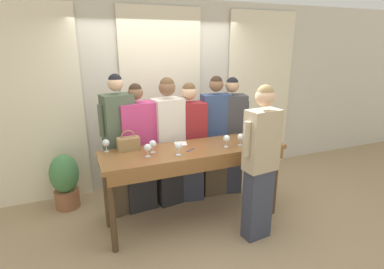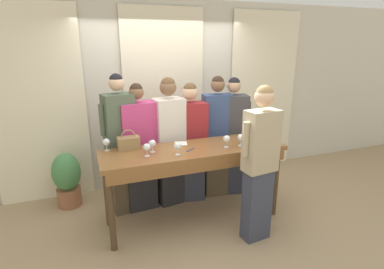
% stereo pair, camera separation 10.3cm
% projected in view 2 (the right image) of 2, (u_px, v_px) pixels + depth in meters
% --- Properties ---
extents(ground_plane, '(18.00, 18.00, 0.00)m').
position_uv_depth(ground_plane, '(194.00, 219.00, 3.86)').
color(ground_plane, tan).
extents(wall_back, '(12.00, 0.06, 2.80)m').
position_uv_depth(wall_back, '(163.00, 95.00, 4.65)').
color(wall_back, beige).
rests_on(wall_back, ground_plane).
extents(curtain_panel_left, '(1.25, 0.03, 2.69)m').
position_uv_depth(curtain_panel_left, '(38.00, 108.00, 4.02)').
color(curtain_panel_left, '#EFE5C6').
rests_on(curtain_panel_left, ground_plane).
extents(curtain_panel_center, '(1.25, 0.03, 2.69)m').
position_uv_depth(curtain_panel_center, '(165.00, 99.00, 4.61)').
color(curtain_panel_center, '#EFE5C6').
rests_on(curtain_panel_center, ground_plane).
extents(curtain_panel_right, '(1.25, 0.03, 2.69)m').
position_uv_depth(curtain_panel_right, '(263.00, 93.00, 5.20)').
color(curtain_panel_right, '#EFE5C6').
rests_on(curtain_panel_right, ground_plane).
extents(tasting_bar, '(2.21, 0.65, 0.97)m').
position_uv_depth(tasting_bar, '(195.00, 158.00, 3.59)').
color(tasting_bar, brown).
rests_on(tasting_bar, ground_plane).
extents(wine_bottle, '(0.07, 0.07, 0.33)m').
position_uv_depth(wine_bottle, '(249.00, 136.00, 3.65)').
color(wine_bottle, black).
rests_on(wine_bottle, tasting_bar).
extents(handbag, '(0.26, 0.14, 0.24)m').
position_uv_depth(handbag, '(129.00, 143.00, 3.52)').
color(handbag, '#997A4C').
rests_on(handbag, tasting_bar).
extents(wine_glass_front_left, '(0.08, 0.08, 0.15)m').
position_uv_depth(wine_glass_front_left, '(152.00, 144.00, 3.42)').
color(wine_glass_front_left, white).
rests_on(wine_glass_front_left, tasting_bar).
extents(wine_glass_front_mid, '(0.08, 0.08, 0.15)m').
position_uv_depth(wine_glass_front_mid, '(178.00, 146.00, 3.33)').
color(wine_glass_front_mid, white).
rests_on(wine_glass_front_mid, tasting_bar).
extents(wine_glass_front_right, '(0.08, 0.08, 0.15)m').
position_uv_depth(wine_glass_front_right, '(227.00, 139.00, 3.58)').
color(wine_glass_front_right, white).
rests_on(wine_glass_front_right, tasting_bar).
extents(wine_glass_center_left, '(0.08, 0.08, 0.15)m').
position_uv_depth(wine_glass_center_left, '(264.00, 136.00, 3.69)').
color(wine_glass_center_left, white).
rests_on(wine_glass_center_left, tasting_bar).
extents(wine_glass_center_mid, '(0.08, 0.08, 0.15)m').
position_uv_depth(wine_glass_center_mid, '(241.00, 138.00, 3.63)').
color(wine_glass_center_mid, white).
rests_on(wine_glass_center_mid, tasting_bar).
extents(wine_glass_center_right, '(0.08, 0.08, 0.15)m').
position_uv_depth(wine_glass_center_right, '(147.00, 147.00, 3.29)').
color(wine_glass_center_right, white).
rests_on(wine_glass_center_right, tasting_bar).
extents(wine_glass_back_left, '(0.08, 0.08, 0.15)m').
position_uv_depth(wine_glass_back_left, '(106.00, 142.00, 3.46)').
color(wine_glass_back_left, white).
rests_on(wine_glass_back_left, tasting_bar).
extents(napkin, '(0.19, 0.19, 0.00)m').
position_uv_depth(napkin, '(181.00, 143.00, 3.74)').
color(napkin, white).
rests_on(napkin, tasting_bar).
extents(pen, '(0.13, 0.08, 0.01)m').
position_uv_depth(pen, '(191.00, 150.00, 3.50)').
color(pen, '#193399').
rests_on(pen, tasting_bar).
extents(guest_olive_jacket, '(0.48, 0.32, 1.83)m').
position_uv_depth(guest_olive_jacket, '(121.00, 145.00, 3.80)').
color(guest_olive_jacket, brown).
rests_on(guest_olive_jacket, ground_plane).
extents(guest_pink_top, '(0.57, 0.31, 1.71)m').
position_uv_depth(guest_pink_top, '(139.00, 149.00, 3.90)').
color(guest_pink_top, '#28282D').
rests_on(guest_pink_top, ground_plane).
extents(guest_cream_sweater, '(0.51, 0.33, 1.77)m').
position_uv_depth(guest_cream_sweater, '(169.00, 142.00, 4.02)').
color(guest_cream_sweater, '#28282D').
rests_on(guest_cream_sweater, ground_plane).
extents(guest_striped_shirt, '(0.57, 0.33, 1.68)m').
position_uv_depth(guest_striped_shirt, '(190.00, 143.00, 4.14)').
color(guest_striped_shirt, '#383D51').
rests_on(guest_striped_shirt, ground_plane).
extents(guest_navy_coat, '(0.51, 0.23, 1.76)m').
position_uv_depth(guest_navy_coat, '(216.00, 136.00, 4.25)').
color(guest_navy_coat, brown).
rests_on(guest_navy_coat, ground_plane).
extents(guest_beige_cap, '(0.52, 0.36, 1.73)m').
position_uv_depth(guest_beige_cap, '(232.00, 137.00, 4.35)').
color(guest_beige_cap, '#383D51').
rests_on(guest_beige_cap, ground_plane).
extents(host_pouring, '(0.48, 0.25, 1.78)m').
position_uv_depth(host_pouring, '(260.00, 163.00, 3.24)').
color(host_pouring, '#383D51').
rests_on(host_pouring, ground_plane).
extents(potted_plant, '(0.37, 0.37, 0.77)m').
position_uv_depth(potted_plant, '(67.00, 179.00, 4.09)').
color(potted_plant, '#935B3D').
rests_on(potted_plant, ground_plane).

